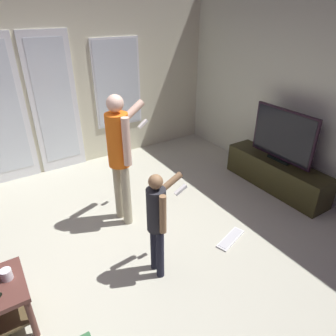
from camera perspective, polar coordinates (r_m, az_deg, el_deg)
ground_plane at (r=3.40m, az=-10.97°, el=-17.65°), size 6.07×5.06×0.02m
wall_back_with_doors at (r=4.95m, az=-23.71°, el=13.70°), size 6.07×0.09×2.79m
wall_right_plain at (r=4.49m, az=25.89°, el=12.34°), size 0.06×5.06×2.76m
tv_stand at (r=4.71m, az=19.56°, el=-1.09°), size 0.41×1.59×0.44m
flat_screen_tv at (r=4.47m, az=20.74°, el=5.64°), size 0.08×0.97×0.75m
person_adult at (r=3.48m, az=-8.98°, el=3.32°), size 0.64×0.50×1.59m
person_child at (r=2.84m, az=-1.97°, el=-9.18°), size 0.50×0.31×1.13m
loose_keyboard at (r=3.70m, az=11.64°, el=-12.82°), size 0.46×0.26×0.02m
cup_near_edge at (r=2.87m, az=-28.00°, el=-17.19°), size 0.09×0.09×0.09m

